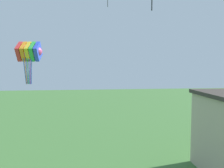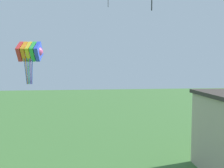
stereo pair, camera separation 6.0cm
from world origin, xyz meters
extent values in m
ellipsoid|color=#E54C8C|center=(-5.69, 17.15, 7.76)|extent=(2.32, 1.88, 1.61)
cube|color=red|center=(-6.41, 17.25, 7.76)|extent=(0.52, 1.67, 1.64)
cube|color=orange|center=(-6.05, 17.20, 7.76)|extent=(0.52, 1.67, 1.64)
cube|color=yellow|center=(-5.69, 17.15, 7.76)|extent=(0.52, 1.67, 1.64)
cube|color=green|center=(-5.33, 17.10, 7.76)|extent=(0.52, 1.67, 1.64)
cube|color=blue|center=(-4.98, 17.05, 7.76)|extent=(0.52, 1.67, 1.64)
cylinder|color=blue|center=(-6.04, 16.99, 6.16)|extent=(0.20, 0.34, 2.11)
cylinder|color=orange|center=(-5.96, 16.98, 6.16)|extent=(0.15, 0.35, 2.11)
cylinder|color=blue|center=(-5.87, 16.97, 6.16)|extent=(0.11, 0.35, 2.11)
cylinder|color=green|center=(-5.78, 16.96, 6.16)|extent=(0.05, 0.35, 2.11)
cylinder|color=blue|center=(-5.69, 16.96, 6.16)|extent=(0.11, 0.35, 2.11)
cylinder|color=purple|center=(-5.59, 16.96, 6.16)|extent=(0.15, 0.35, 2.11)
cylinder|color=blue|center=(-5.50, 16.97, 6.16)|extent=(0.20, 0.34, 2.11)
camera|label=1|loc=(-1.35, -3.84, 6.83)|focal=40.00mm
camera|label=2|loc=(-1.29, -3.84, 6.83)|focal=40.00mm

